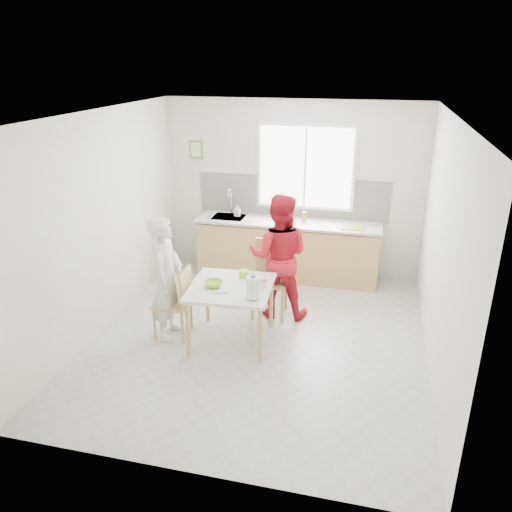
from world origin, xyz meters
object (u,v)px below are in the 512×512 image
at_px(chair_far, 271,274).
at_px(wine_bottle_a, 282,208).
at_px(person_red, 279,256).
at_px(milk_jug, 254,287).
at_px(dining_table, 231,292).
at_px(bowl_green, 213,284).
at_px(person_white, 167,278).
at_px(wine_bottle_b, 279,210).
at_px(bowl_white, 260,277).
at_px(chair_left, 177,300).

bearing_deg(chair_far, wine_bottle_a, 91.68).
bearing_deg(person_red, milk_jug, 82.65).
bearing_deg(dining_table, bowl_green, -162.57).
relative_size(bowl_green, wine_bottle_a, 0.68).
bearing_deg(person_white, bowl_green, -94.81).
xyz_separation_m(dining_table, person_red, (0.41, 0.82, 0.17)).
bearing_deg(wine_bottle_b, milk_jug, -85.72).
height_order(person_white, bowl_white, person_white).
distance_m(person_white, milk_jug, 1.16).
bearing_deg(milk_jug, wine_bottle_a, 90.34).
distance_m(wine_bottle_a, wine_bottle_b, 0.11).
xyz_separation_m(chair_far, bowl_green, (-0.50, -0.91, 0.22)).
bearing_deg(chair_far, dining_table, -112.94).
bearing_deg(bowl_green, person_white, 178.59).
bearing_deg(chair_left, dining_table, 90.00).
distance_m(person_red, wine_bottle_a, 1.45).
distance_m(dining_table, bowl_white, 0.40).
relative_size(dining_table, wine_bottle_a, 3.18).
bearing_deg(milk_jug, bowl_white, 92.60).
xyz_separation_m(bowl_green, wine_bottle_b, (0.36, 2.19, 0.30)).
xyz_separation_m(bowl_green, bowl_white, (0.48, 0.33, -0.01)).
bearing_deg(milk_jug, wine_bottle_b, 90.88).
bearing_deg(bowl_white, person_red, 76.73).
xyz_separation_m(person_white, wine_bottle_b, (0.95, 2.18, 0.29)).
xyz_separation_m(chair_left, bowl_green, (0.48, -0.02, 0.28)).
xyz_separation_m(bowl_white, milk_jug, (0.06, -0.53, 0.12)).
height_order(person_white, wine_bottle_a, person_white).
bearing_deg(dining_table, chair_far, 70.45).
distance_m(dining_table, wine_bottle_b, 2.17).
relative_size(chair_left, person_white, 0.58).
bearing_deg(chair_left, bowl_green, 84.08).
bearing_deg(person_white, person_red, -57.76).
xyz_separation_m(person_red, wine_bottle_b, (-0.25, 1.31, 0.23)).
bearing_deg(bowl_green, chair_left, 177.47).
height_order(chair_left, milk_jug, milk_jug).
bearing_deg(chair_far, person_red, -16.79).
relative_size(milk_jug, wine_bottle_b, 0.90).
bearing_deg(person_red, bowl_green, 51.83).
bearing_deg(bowl_white, bowl_green, -145.64).
height_order(bowl_green, bowl_white, bowl_green).
distance_m(bowl_green, wine_bottle_a, 2.35).
height_order(person_red, wine_bottle_a, person_red).
distance_m(chair_far, wine_bottle_b, 1.39).
relative_size(person_white, bowl_green, 7.17).
bearing_deg(person_red, wine_bottle_a, -83.86).
relative_size(dining_table, chair_far, 1.00).
bearing_deg(dining_table, wine_bottle_a, 85.46).
bearing_deg(bowl_white, milk_jug, -84.00).
distance_m(person_white, wine_bottle_a, 2.50).
xyz_separation_m(chair_left, chair_far, (0.98, 0.89, 0.07)).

